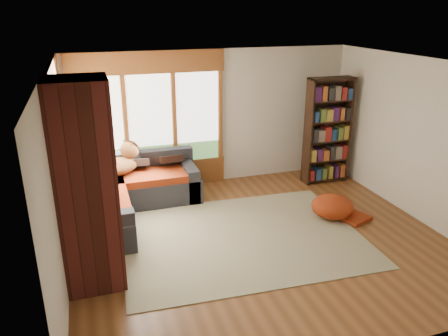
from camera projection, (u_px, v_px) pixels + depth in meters
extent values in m
plane|color=brown|center=(260.00, 239.00, 6.65)|extent=(5.50, 5.50, 0.00)
plane|color=white|center=(265.00, 65.00, 5.74)|extent=(5.50, 5.50, 0.00)
cube|color=silver|center=(212.00, 118.00, 8.42)|extent=(5.50, 0.04, 2.60)
cube|color=silver|center=(368.00, 244.00, 3.96)|extent=(5.50, 0.04, 2.60)
cube|color=silver|center=(57.00, 180.00, 5.40)|extent=(0.04, 5.00, 2.60)
cube|color=silver|center=(421.00, 141.00, 6.98)|extent=(0.04, 5.00, 2.60)
cube|color=brown|center=(150.00, 121.00, 8.04)|extent=(2.82, 0.10, 1.90)
cube|color=white|center=(150.00, 121.00, 8.04)|extent=(2.54, 0.09, 1.62)
cube|color=brown|center=(61.00, 148.00, 6.47)|extent=(0.10, 2.62, 1.90)
cube|color=white|center=(61.00, 148.00, 6.47)|extent=(0.09, 2.36, 1.62)
cube|color=olive|center=(62.00, 110.00, 7.08)|extent=(0.03, 0.72, 0.90)
cube|color=#471914|center=(87.00, 188.00, 5.19)|extent=(0.70, 0.70, 2.60)
cube|color=#26272A|center=(133.00, 189.00, 7.93)|extent=(2.20, 0.90, 0.42)
cube|color=#26272A|center=(129.00, 162.00, 8.10)|extent=(2.20, 0.20, 0.38)
cube|color=#26272A|center=(187.00, 178.00, 8.18)|extent=(0.20, 0.90, 0.60)
cube|color=#9D3A1B|center=(127.00, 178.00, 7.70)|extent=(1.90, 0.66, 0.12)
cube|color=#26272A|center=(98.00, 208.00, 7.16)|extent=(0.90, 2.20, 0.42)
cube|color=#26272A|center=(72.00, 189.00, 6.92)|extent=(0.20, 2.20, 0.38)
cube|color=#26272A|center=(100.00, 232.00, 6.24)|extent=(0.90, 0.20, 0.60)
cube|color=#9D3A1B|center=(105.00, 201.00, 6.79)|extent=(0.66, 1.20, 0.12)
cube|color=#9D3A1B|center=(102.00, 179.00, 7.64)|extent=(0.66, 0.66, 0.12)
cube|color=beige|center=(242.00, 237.00, 6.68)|extent=(3.74, 2.93, 0.01)
cube|color=black|center=(347.00, 129.00, 8.64)|extent=(0.04, 0.30, 2.08)
cube|color=black|center=(308.00, 133.00, 8.39)|extent=(0.04, 0.30, 2.08)
cube|color=black|center=(324.00, 129.00, 8.64)|extent=(0.89, 0.02, 2.08)
cube|color=black|center=(324.00, 178.00, 8.86)|extent=(0.81, 0.28, 0.03)
cube|color=black|center=(325.00, 159.00, 8.72)|extent=(0.81, 0.28, 0.03)
cube|color=black|center=(327.00, 140.00, 8.58)|extent=(0.81, 0.28, 0.03)
cube|color=black|center=(328.00, 121.00, 8.44)|extent=(0.81, 0.28, 0.03)
cube|color=black|center=(330.00, 100.00, 8.31)|extent=(0.81, 0.28, 0.03)
cube|color=black|center=(332.00, 79.00, 8.17)|extent=(0.81, 0.28, 0.03)
cube|color=#726659|center=(328.00, 131.00, 8.50)|extent=(0.77, 0.22, 1.92)
ellipsoid|color=#9D3A1B|center=(333.00, 206.00, 7.28)|extent=(0.84, 0.84, 0.37)
ellipsoid|color=brown|center=(117.00, 165.00, 7.58)|extent=(0.96, 0.89, 0.27)
sphere|color=brown|center=(130.00, 153.00, 7.76)|extent=(0.46, 0.46, 0.33)
cone|color=brown|center=(127.00, 147.00, 7.67)|extent=(0.17, 0.17, 0.14)
ellipsoid|color=black|center=(96.00, 187.00, 6.68)|extent=(0.59, 0.81, 0.25)
sphere|color=black|center=(92.00, 174.00, 6.87)|extent=(0.34, 0.34, 0.31)
cone|color=black|center=(92.00, 168.00, 6.78)|extent=(0.13, 0.13, 0.13)
cube|color=black|center=(168.00, 153.00, 8.13)|extent=(0.45, 0.12, 0.45)
cube|color=black|center=(135.00, 156.00, 7.96)|extent=(0.45, 0.12, 0.45)
cube|color=black|center=(82.00, 170.00, 7.28)|extent=(0.45, 0.12, 0.45)
cube|color=black|center=(83.00, 196.00, 6.30)|extent=(0.45, 0.12, 0.45)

